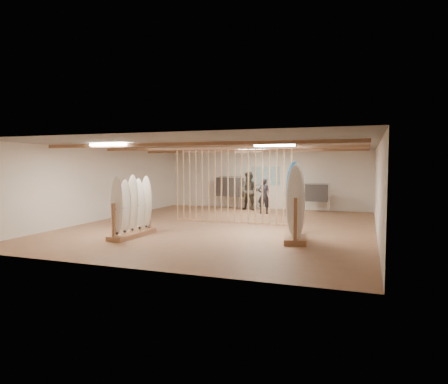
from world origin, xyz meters
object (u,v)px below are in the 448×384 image
(clothing_rack_a, at_px, (230,187))
(clothing_rack_b, at_px, (315,193))
(rack_right, at_px, (295,214))
(shopper_b, at_px, (250,189))
(shopper_a, at_px, (264,193))
(rack_left, at_px, (132,216))

(clothing_rack_a, bearing_deg, clothing_rack_b, 13.75)
(rack_right, height_order, shopper_b, rack_right)
(clothing_rack_b, xyz_separation_m, shopper_b, (-2.97, -0.26, 0.15))
(shopper_a, height_order, shopper_b, shopper_b)
(rack_right, bearing_deg, shopper_a, 102.89)
(rack_left, bearing_deg, clothing_rack_a, 90.42)
(rack_right, bearing_deg, rack_left, -174.48)
(clothing_rack_a, relative_size, clothing_rack_b, 1.20)
(rack_right, xyz_separation_m, clothing_rack_b, (-0.27, 6.69, 0.15))
(clothing_rack_a, relative_size, shopper_a, 0.91)
(clothing_rack_b, bearing_deg, shopper_b, -169.46)
(shopper_b, bearing_deg, rack_right, -57.67)
(rack_right, bearing_deg, clothing_rack_b, 82.38)
(shopper_a, bearing_deg, shopper_b, -44.19)
(rack_right, distance_m, shopper_b, 7.21)
(rack_left, bearing_deg, rack_right, 17.59)
(clothing_rack_b, height_order, shopper_a, shopper_a)
(rack_left, height_order, shopper_a, rack_left)
(shopper_b, bearing_deg, shopper_a, -39.60)
(clothing_rack_b, bearing_deg, clothing_rack_a, -177.73)
(clothing_rack_a, xyz_separation_m, shopper_a, (2.08, -1.43, -0.17))
(clothing_rack_a, distance_m, shopper_b, 1.26)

